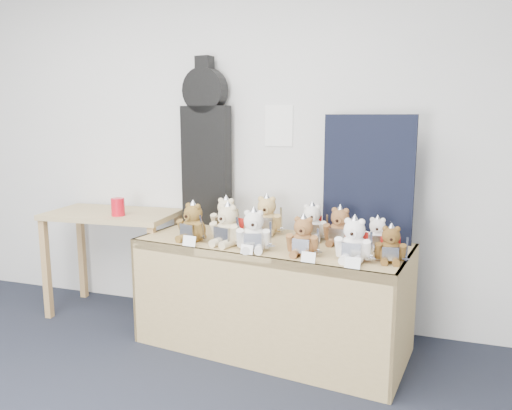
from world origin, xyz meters
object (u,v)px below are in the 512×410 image
(teddy_front_far_left, at_px, (193,224))
(teddy_front_centre, at_px, (254,232))
(teddy_back_centre_left, at_px, (267,217))
(teddy_front_left, at_px, (228,227))
(red_cup, at_px, (118,207))
(teddy_back_left, at_px, (226,217))
(teddy_back_centre_right, at_px, (312,224))
(teddy_back_right, at_px, (340,228))
(guitar_case, at_px, (206,144))
(display_table, at_px, (267,267))
(side_table, at_px, (113,228))
(teddy_front_end, at_px, (391,246))
(teddy_back_end, at_px, (377,235))
(teddy_front_right, at_px, (303,238))
(teddy_front_far_right, at_px, (354,242))

(teddy_front_far_left, distance_m, teddy_front_centre, 0.48)
(teddy_back_centre_left, bearing_deg, teddy_front_left, -115.80)
(red_cup, bearing_deg, teddy_back_left, 4.65)
(teddy_back_centre_right, relative_size, teddy_back_right, 0.99)
(guitar_case, height_order, teddy_back_right, guitar_case)
(teddy_back_centre_right, bearing_deg, display_table, -149.79)
(display_table, distance_m, red_cup, 1.26)
(side_table, xyz_separation_m, guitar_case, (0.72, 0.21, 0.66))
(guitar_case, xyz_separation_m, teddy_back_right, (1.08, -0.32, -0.50))
(guitar_case, xyz_separation_m, teddy_back_centre_right, (0.88, -0.26, -0.50))
(teddy_front_centre, relative_size, teddy_back_right, 1.05)
(side_table, bearing_deg, teddy_front_far_left, -24.44)
(display_table, height_order, red_cup, red_cup)
(guitar_case, bearing_deg, display_table, -29.29)
(teddy_front_end, relative_size, teddy_back_end, 1.05)
(teddy_front_right, bearing_deg, teddy_front_centre, 179.06)
(teddy_front_far_right, distance_m, teddy_back_end, 0.33)
(teddy_front_far_left, bearing_deg, teddy_front_far_right, 8.53)
(teddy_front_far_left, bearing_deg, teddy_front_centre, 3.20)
(teddy_back_right, relative_size, teddy_back_end, 1.21)
(teddy_back_centre_left, distance_m, teddy_back_end, 0.79)
(teddy_front_end, relative_size, teddy_back_centre_right, 0.87)
(guitar_case, xyz_separation_m, teddy_front_centre, (0.60, -0.64, -0.50))
(teddy_back_centre_left, bearing_deg, teddy_front_far_left, -144.51)
(teddy_front_right, distance_m, teddy_front_end, 0.50)
(guitar_case, xyz_separation_m, teddy_front_far_right, (1.22, -0.67, -0.50))
(guitar_case, bearing_deg, teddy_front_far_right, -22.24)
(teddy_back_right, xyz_separation_m, teddy_back_end, (0.24, -0.04, -0.02))
(display_table, xyz_separation_m, teddy_back_right, (0.44, 0.14, 0.27))
(guitar_case, xyz_separation_m, red_cup, (-0.58, -0.32, -0.46))
(teddy_back_right, bearing_deg, teddy_back_centre_left, 173.87)
(teddy_back_end, bearing_deg, display_table, -174.24)
(guitar_case, distance_m, red_cup, 0.81)
(side_table, relative_size, teddy_back_centre_right, 3.69)
(guitar_case, xyz_separation_m, teddy_back_left, (0.26, -0.26, -0.50))
(teddy_front_centre, height_order, teddy_back_right, teddy_front_centre)
(teddy_front_centre, distance_m, teddy_front_right, 0.31)
(guitar_case, bearing_deg, teddy_back_end, -8.64)
(side_table, xyz_separation_m, teddy_front_right, (1.63, -0.43, 0.15))
(teddy_front_right, bearing_deg, teddy_front_far_right, -4.79)
(guitar_case, height_order, teddy_front_left, guitar_case)
(side_table, relative_size, teddy_front_far_left, 3.51)
(red_cup, height_order, teddy_back_centre_left, teddy_back_centre_left)
(teddy_front_far_left, height_order, teddy_front_left, teddy_front_left)
(teddy_front_far_right, bearing_deg, teddy_front_right, 179.42)
(teddy_front_far_left, relative_size, teddy_back_centre_right, 1.05)
(teddy_front_right, xyz_separation_m, teddy_back_right, (0.17, 0.32, 0.00))
(teddy_front_right, xyz_separation_m, teddy_back_centre_right, (-0.03, 0.39, 0.00))
(teddy_front_centre, relative_size, teddy_back_left, 1.01)
(teddy_front_left, height_order, teddy_back_left, teddy_front_left)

